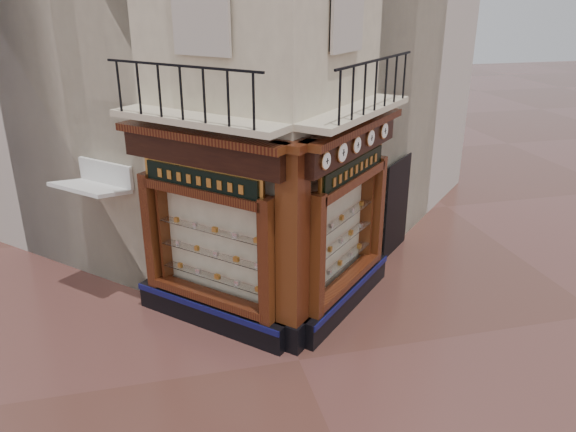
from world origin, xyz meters
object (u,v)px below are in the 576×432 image
object	(u,v)px
awning	(105,294)
clock_e	(384,131)
clock_a	(325,161)
clock_d	(370,138)
corner_pilaster	(293,253)
clock_c	(356,145)
clock_b	(342,152)
signboard_right	(353,169)
signboard_left	(201,180)

from	to	relation	value
awning	clock_e	bearing A→B (deg)	-145.62
clock_a	clock_d	xyz separation A→B (m)	(1.33, 1.33, -0.00)
corner_pilaster	clock_d	world-z (taller)	corner_pilaster
clock_c	awning	distance (m)	6.53
clock_d	clock_a	bearing A→B (deg)	-180.00
clock_b	signboard_right	xyz separation A→B (m)	(0.47, 0.62, -0.52)
clock_b	clock_e	size ratio (longest dim) A/B	1.10
signboard_left	signboard_right	bearing A→B (deg)	-135.00
clock_c	signboard_right	xyz separation A→B (m)	(0.03, 0.19, -0.52)
clock_a	signboard_right	xyz separation A→B (m)	(0.91, 1.07, -0.52)
clock_a	clock_e	bearing A→B (deg)	0.00
clock_b	awning	size ratio (longest dim) A/B	0.25
awning	clock_d	bearing A→B (deg)	-151.44
clock_d	signboard_left	size ratio (longest dim) A/B	0.17
clock_d	awning	size ratio (longest dim) A/B	0.22
signboard_right	clock_e	bearing A→B (deg)	-5.34
signboard_left	clock_c	bearing A→B (deg)	-138.75
clock_d	clock_c	bearing A→B (deg)	-180.00
clock_c	awning	xyz separation A→B (m)	(-5.03, 2.07, -3.62)
corner_pilaster	signboard_right	distance (m)	2.12
clock_d	signboard_left	bearing A→B (deg)	139.48
clock_b	clock_c	distance (m)	0.61
corner_pilaster	signboard_right	world-z (taller)	corner_pilaster
clock_b	awning	distance (m)	6.36
clock_d	corner_pilaster	bearing A→B (deg)	169.16
clock_a	clock_b	size ratio (longest dim) A/B	0.84
clock_e	signboard_left	world-z (taller)	clock_e
clock_b	clock_c	xyz separation A→B (m)	(0.43, 0.43, -0.00)
signboard_left	clock_b	bearing A→B (deg)	-149.20
clock_d	clock_e	xyz separation A→B (m)	(0.50, 0.50, 0.00)
corner_pilaster	clock_a	size ratio (longest dim) A/B	12.32
clock_a	clock_b	xyz separation A→B (m)	(0.44, 0.44, 0.00)
clock_c	clock_e	distance (m)	1.34
clock_c	clock_d	distance (m)	0.64
clock_e	signboard_left	distance (m)	3.95
corner_pilaster	awning	distance (m)	5.01
corner_pilaster	clock_e	distance (m)	3.40
clock_d	awning	xyz separation A→B (m)	(-5.48, 1.62, -3.62)
clock_a	clock_c	world-z (taller)	clock_c
clock_a	signboard_right	bearing A→B (deg)	4.53
clock_b	clock_d	size ratio (longest dim) A/B	1.12
clock_d	signboard_right	size ratio (longest dim) A/B	0.17
clock_a	clock_c	size ratio (longest dim) A/B	0.97
clock_e	signboard_right	xyz separation A→B (m)	(-0.91, -0.76, -0.52)
clock_a	clock_e	xyz separation A→B (m)	(1.82, 1.82, 0.00)
corner_pilaster	signboard_left	distance (m)	2.12
clock_c	signboard_left	distance (m)	2.94
corner_pilaster	awning	size ratio (longest dim) A/B	2.60
corner_pilaster	clock_e	bearing A→B (deg)	-8.28
clock_b	clock_d	distance (m)	1.25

